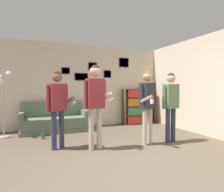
{
  "coord_description": "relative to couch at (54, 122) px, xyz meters",
  "views": [
    {
      "loc": [
        -1.68,
        -2.48,
        1.29
      ],
      "look_at": [
        0.11,
        1.99,
        1.09
      ],
      "focal_mm": 32.0,
      "sensor_mm": 36.0,
      "label": 1
    }
  ],
  "objects": [
    {
      "name": "person_spectator_near_bookshelf",
      "position": [
        2.44,
        -2.23,
        0.71
      ],
      "size": [
        0.49,
        0.26,
        1.64
      ],
      "color": "#2D334C",
      "rests_on": "ground_plane"
    },
    {
      "name": "floor_lamp",
      "position": [
        -1.29,
        -0.3,
        0.93
      ],
      "size": [
        0.36,
        0.39,
        1.71
      ],
      "color": "#ADA89E",
      "rests_on": "ground_plane"
    },
    {
      "name": "person_watcher_holding_cup",
      "position": [
        1.83,
        -2.19,
        0.74
      ],
      "size": [
        0.47,
        0.53,
        1.67
      ],
      "color": "#B7AD99",
      "rests_on": "ground_plane"
    },
    {
      "name": "wall_back",
      "position": [
        1.09,
        0.42,
        1.07
      ],
      "size": [
        7.62,
        0.08,
        2.7
      ],
      "color": "beige",
      "rests_on": "ground_plane"
    },
    {
      "name": "couch",
      "position": [
        0.0,
        0.0,
        0.0
      ],
      "size": [
        1.89,
        0.8,
        0.86
      ],
      "color": "#5B7056",
      "rests_on": "ground_plane"
    },
    {
      "name": "person_player_foreground_center",
      "position": [
        0.62,
        -2.1,
        0.81
      ],
      "size": [
        0.53,
        0.45,
        1.76
      ],
      "color": "#B7AD99",
      "rests_on": "ground_plane"
    },
    {
      "name": "drinking_cup",
      "position": [
        3.01,
        0.2,
        1.01
      ],
      "size": [
        0.07,
        0.07,
        0.11
      ],
      "color": "blue",
      "rests_on": "bookshelf"
    },
    {
      "name": "person_player_foreground_left",
      "position": [
        -0.1,
        -1.78,
        0.72
      ],
      "size": [
        0.58,
        0.39,
        1.64
      ],
      "color": "#2D334C",
      "rests_on": "ground_plane"
    },
    {
      "name": "bottle_on_floor",
      "position": [
        -0.36,
        -0.8,
        -0.2
      ],
      "size": [
        0.08,
        0.08,
        0.22
      ],
      "color": "#3D6638",
      "rests_on": "ground_plane"
    },
    {
      "name": "wall_right",
      "position": [
        3.73,
        -1.6,
        1.06
      ],
      "size": [
        0.06,
        6.38,
        2.7
      ],
      "color": "beige",
      "rests_on": "ground_plane"
    },
    {
      "name": "bookshelf",
      "position": [
        2.96,
        0.2,
        0.33
      ],
      "size": [
        1.2,
        0.3,
        1.24
      ],
      "color": "brown",
      "rests_on": "ground_plane"
    },
    {
      "name": "ground_plane",
      "position": [
        1.09,
        -3.59,
        -0.29
      ],
      "size": [
        20.0,
        20.0,
        0.0
      ],
      "primitive_type": "plane",
      "color": "brown"
    }
  ]
}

